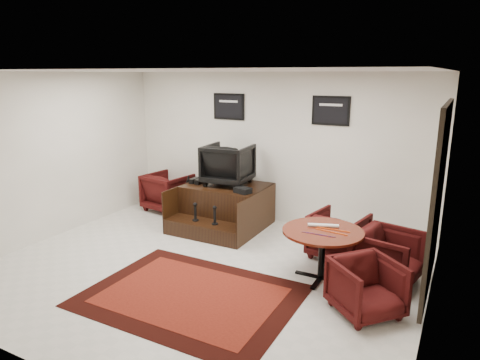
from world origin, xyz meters
name	(u,v)px	position (x,y,z in m)	size (l,w,h in m)	color
ground	(200,270)	(0.00, 0.00, 0.00)	(6.00, 6.00, 0.00)	beige
room_shell	(228,150)	(0.41, 0.12, 1.79)	(6.02, 5.02, 2.81)	white
area_rug	(191,296)	(0.31, -0.68, 0.01)	(2.64, 1.98, 0.01)	black
shine_podium	(224,208)	(-0.61, 1.78, 0.35)	(1.49, 1.54, 0.77)	black
shine_chair	(228,162)	(-0.61, 1.93, 1.18)	(0.80, 0.75, 0.83)	black
shoes_pair	(197,181)	(-1.17, 1.72, 0.81)	(0.22, 0.26, 0.09)	black
polish_kit	(243,190)	(-0.10, 1.52, 0.82)	(0.28, 0.19, 0.10)	black
umbrella_black	(183,197)	(-1.47, 1.69, 0.47)	(0.35, 0.13, 0.94)	black
umbrella_hooked	(182,200)	(-1.51, 1.71, 0.39)	(0.29, 0.11, 0.78)	black
armchair_side	(168,190)	(-2.14, 2.08, 0.43)	(0.83, 0.78, 0.85)	black
meeting_table	(323,236)	(1.63, 0.56, 0.63)	(1.09, 1.09, 0.71)	#46160A
table_chair_back	(338,233)	(1.63, 1.40, 0.39)	(0.76, 0.71, 0.78)	black
table_chair_window	(389,254)	(2.45, 0.93, 0.40)	(0.77, 0.72, 0.79)	black
table_chair_corner	(367,285)	(2.36, -0.05, 0.37)	(0.71, 0.67, 0.73)	black
paper_roll	(323,225)	(1.60, 0.68, 0.74)	(0.05, 0.05, 0.42)	white
table_clutter	(329,232)	(1.72, 0.53, 0.72)	(0.57, 0.30, 0.01)	#EE4B0D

